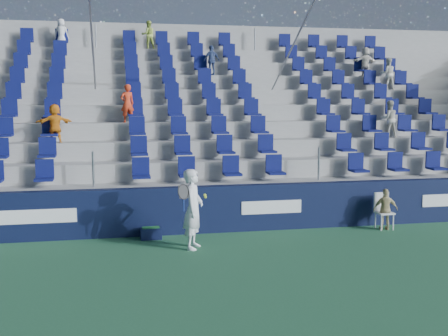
{
  "coord_description": "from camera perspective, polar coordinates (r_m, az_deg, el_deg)",
  "views": [
    {
      "loc": [
        -2.53,
        -10.77,
        3.46
      ],
      "look_at": [
        0.2,
        2.8,
        1.7
      ],
      "focal_mm": 45.0,
      "sensor_mm": 36.0,
      "label": 1
    }
  ],
  "objects": [
    {
      "name": "ball_bin",
      "position": [
        13.95,
        -7.44,
        -6.52
      ],
      "size": [
        0.52,
        0.35,
        0.29
      ],
      "color": "#0E1434",
      "rests_on": "ground"
    },
    {
      "name": "line_judge",
      "position": [
        15.28,
        16.09,
        -4.05
      ],
      "size": [
        0.68,
        0.39,
        1.08
      ],
      "primitive_type": "imported",
      "rotation": [
        0.0,
        0.0,
        2.93
      ],
      "color": "tan",
      "rests_on": "ground"
    },
    {
      "name": "line_judge_chair",
      "position": [
        15.41,
        15.83,
        -3.95
      ],
      "size": [
        0.42,
        0.43,
        0.95
      ],
      "color": "white",
      "rests_on": "ground"
    },
    {
      "name": "grandstand",
      "position": [
        19.23,
        -3.8,
        3.27
      ],
      "size": [
        24.0,
        8.17,
        6.63
      ],
      "color": "#9F9F9A",
      "rests_on": "ground"
    },
    {
      "name": "sponsor_wall",
      "position": [
        14.44,
        -1.04,
        -4.18
      ],
      "size": [
        24.0,
        0.32,
        1.2
      ],
      "color": "black",
      "rests_on": "ground"
    },
    {
      "name": "tennis_player",
      "position": [
        12.83,
        -3.15,
        -4.18
      ],
      "size": [
        0.73,
        0.79,
        1.84
      ],
      "color": "white",
      "rests_on": "ground"
    },
    {
      "name": "ground",
      "position": [
        11.59,
        1.79,
        -10.12
      ],
      "size": [
        70.0,
        70.0,
        0.0
      ],
      "primitive_type": "plane",
      "color": "#29613E",
      "rests_on": "ground"
    }
  ]
}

